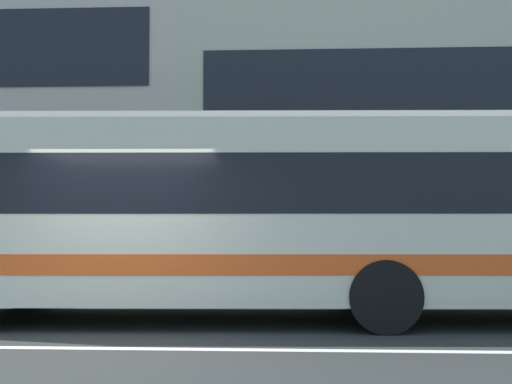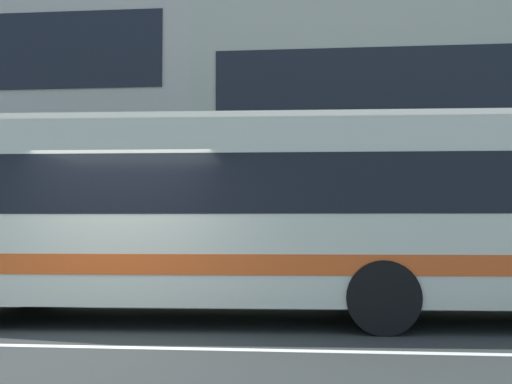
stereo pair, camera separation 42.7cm
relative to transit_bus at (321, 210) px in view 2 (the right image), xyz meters
The scene contains 5 objects.
ground_plane 3.98m from the transit_bus, 140.11° to the right, with size 160.00×160.00×0.00m, color #2C2F2D.
lane_centre_line 3.98m from the transit_bus, 140.11° to the right, with size 60.00×0.16×0.01m, color silver.
hedge_row_far 3.82m from the transit_bus, 92.74° to the left, with size 21.60×1.10×0.97m, color #284225.
apartment_block_right 13.00m from the transit_bus, 63.47° to the left, with size 18.30×8.98×9.10m.
transit_bus is the anchor object (origin of this frame).
Camera 2 is at (2.64, -7.29, 1.49)m, focal length 43.34 mm.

